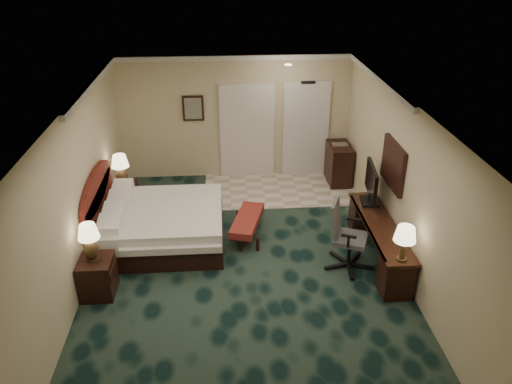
{
  "coord_description": "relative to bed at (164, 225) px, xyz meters",
  "views": [
    {
      "loc": [
        -0.31,
        -6.64,
        4.84
      ],
      "look_at": [
        0.22,
        0.6,
        1.14
      ],
      "focal_mm": 35.0,
      "sensor_mm": 36.0,
      "label": 1
    }
  ],
  "objects": [
    {
      "name": "bed",
      "position": [
        0.0,
        0.0,
        0.0
      ],
      "size": [
        2.05,
        1.9,
        0.65
      ],
      "primitive_type": "cube",
      "color": "silver",
      "rests_on": "ground"
    },
    {
      "name": "wall_right",
      "position": [
        3.87,
        -1.01,
        1.02
      ],
      "size": [
        0.0,
        7.5,
        2.7
      ],
      "primitive_type": "cube",
      "color": "beige",
      "rests_on": "ground"
    },
    {
      "name": "lamp_far",
      "position": [
        -0.88,
        1.15,
        0.57
      ],
      "size": [
        0.38,
        0.38,
        0.63
      ],
      "primitive_type": null,
      "rotation": [
        0.0,
        0.0,
        0.15
      ],
      "color": "#302414",
      "rests_on": "nightstand_far"
    },
    {
      "name": "wall_left",
      "position": [
        -1.13,
        -1.01,
        1.02
      ],
      "size": [
        0.0,
        7.5,
        2.7
      ],
      "primitive_type": "cube",
      "color": "beige",
      "rests_on": "ground"
    },
    {
      "name": "wall_mirror",
      "position": [
        3.83,
        -0.41,
        1.22
      ],
      "size": [
        0.05,
        0.95,
        0.75
      ],
      "primitive_type": "cube",
      "color": "white",
      "rests_on": "wall_right"
    },
    {
      "name": "minibar",
      "position": [
        3.6,
        2.19,
        0.11
      ],
      "size": [
        0.46,
        0.82,
        0.87
      ],
      "primitive_type": "cube",
      "color": "black",
      "rests_on": "ground"
    },
    {
      "name": "tile_patch",
      "position": [
        2.27,
        1.89,
        -0.32
      ],
      "size": [
        3.2,
        1.7,
        0.01
      ],
      "primitive_type": "cube",
      "color": "tan",
      "rests_on": "ground"
    },
    {
      "name": "crown_molding",
      "position": [
        1.37,
        -1.01,
        2.32
      ],
      "size": [
        5.0,
        7.5,
        0.1
      ],
      "primitive_type": null,
      "color": "silver",
      "rests_on": "wall_back"
    },
    {
      "name": "bed_bench",
      "position": [
        1.47,
        0.07,
        -0.13
      ],
      "size": [
        0.7,
        1.23,
        0.39
      ],
      "primitive_type": "cube",
      "rotation": [
        0.0,
        0.0,
        -0.27
      ],
      "color": "maroon",
      "rests_on": "ground"
    },
    {
      "name": "lamp_near",
      "position": [
        -0.9,
        -1.38,
        0.57
      ],
      "size": [
        0.37,
        0.37,
        0.59
      ],
      "primitive_type": null,
      "rotation": [
        0.0,
        0.0,
        0.19
      ],
      "color": "#302414",
      "rests_on": "nightstand_near"
    },
    {
      "name": "nightstand_near",
      "position": [
        -0.86,
        -1.4,
        -0.02
      ],
      "size": [
        0.48,
        0.55,
        0.6
      ],
      "primitive_type": "cube",
      "color": "black",
      "rests_on": "ground"
    },
    {
      "name": "desk_chair",
      "position": [
        3.08,
        -0.99,
        0.26
      ],
      "size": [
        0.87,
        0.84,
        1.16
      ],
      "primitive_type": null,
      "rotation": [
        0.0,
        0.0,
        -0.4
      ],
      "color": "#4B4B4B",
      "rests_on": "ground"
    },
    {
      "name": "ceiling",
      "position": [
        1.37,
        -1.01,
        2.37
      ],
      "size": [
        5.0,
        7.5,
        0.0
      ],
      "primitive_type": "cube",
      "color": "silver",
      "rests_on": "wall_back"
    },
    {
      "name": "tv",
      "position": [
        3.62,
        -0.06,
        0.69
      ],
      "size": [
        0.19,
        0.89,
        0.69
      ],
      "primitive_type": "cube",
      "rotation": [
        0.0,
        0.0,
        -0.13
      ],
      "color": "black",
      "rests_on": "desk"
    },
    {
      "name": "wall_art",
      "position": [
        0.47,
        2.7,
        1.27
      ],
      "size": [
        0.45,
        0.06,
        0.55
      ],
      "primitive_type": "cube",
      "color": "slate",
      "rests_on": "wall_back"
    },
    {
      "name": "desk_lamp",
      "position": [
        3.61,
        -1.81,
        0.62
      ],
      "size": [
        0.38,
        0.38,
        0.56
      ],
      "primitive_type": null,
      "rotation": [
        0.0,
        0.0,
        0.22
      ],
      "color": "#302414",
      "rests_on": "desk"
    },
    {
      "name": "desk",
      "position": [
        3.6,
        -0.81,
        0.01
      ],
      "size": [
        0.5,
        2.32,
        0.67
      ],
      "primitive_type": "cube",
      "color": "black",
      "rests_on": "ground"
    },
    {
      "name": "closet_doors",
      "position": [
        1.62,
        2.7,
        0.72
      ],
      "size": [
        1.2,
        0.06,
        2.1
      ],
      "primitive_type": "cube",
      "color": "silver",
      "rests_on": "ground"
    },
    {
      "name": "entry_door",
      "position": [
        2.92,
        2.71,
        0.72
      ],
      "size": [
        1.02,
        0.06,
        2.18
      ],
      "primitive_type": "cube",
      "color": "silver",
      "rests_on": "ground"
    },
    {
      "name": "nightstand_far",
      "position": [
        -0.87,
        1.18,
        -0.03
      ],
      "size": [
        0.46,
        0.53,
        0.58
      ],
      "primitive_type": "cube",
      "color": "black",
      "rests_on": "ground"
    },
    {
      "name": "floor",
      "position": [
        1.37,
        -1.01,
        -0.33
      ],
      "size": [
        5.0,
        7.5,
        0.0
      ],
      "primitive_type": "cube",
      "color": "black",
      "rests_on": "ground"
    },
    {
      "name": "wall_back",
      "position": [
        1.37,
        2.74,
        1.02
      ],
      "size": [
        5.0,
        0.0,
        2.7
      ],
      "primitive_type": "cube",
      "color": "beige",
      "rests_on": "ground"
    },
    {
      "name": "headboard",
      "position": [
        -1.07,
        -0.01,
        0.37
      ],
      "size": [
        0.12,
        2.0,
        1.4
      ],
      "primitive_type": null,
      "color": "#451009",
      "rests_on": "ground"
    }
  ]
}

